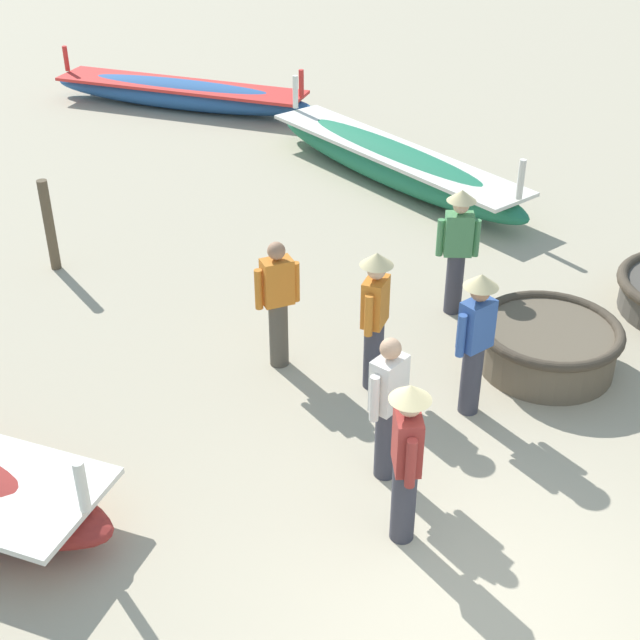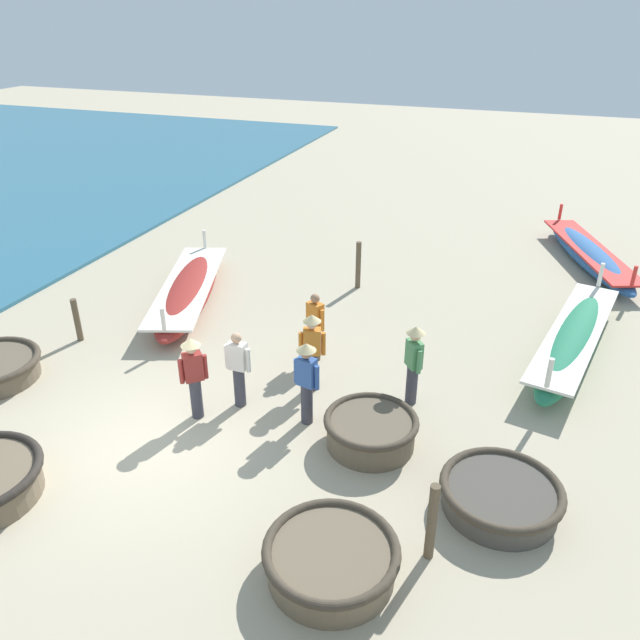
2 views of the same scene
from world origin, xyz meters
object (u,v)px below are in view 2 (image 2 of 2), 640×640
mooring_post_shoreline (432,522)px  coracle_tilted (331,559)px  fisherman_by_coracle (238,368)px  fisherman_crouching (312,347)px  fisherman_standing_left (194,373)px  mooring_post_mid_beach (358,265)px  coracle_front_right (501,495)px  coracle_far_left (371,430)px  long_boat_red_hull (189,290)px  mooring_post_inland (77,320)px  fisherman_with_hat (307,378)px  long_boat_ochre_hull (574,339)px  fisherman_hauling (315,325)px  long_boat_blue_hull (589,255)px  fisherman_standing_right (414,360)px

mooring_post_shoreline → coracle_tilted: bearing=-147.0°
fisherman_by_coracle → fisherman_crouching: (1.11, 0.99, 0.12)m
fisherman_standing_left → mooring_post_mid_beach: 6.78m
coracle_front_right → coracle_far_left: (-2.29, 0.82, 0.05)m
mooring_post_shoreline → coracle_far_left: bearing=124.4°
long_boat_red_hull → mooring_post_inland: size_ratio=5.46×
fisherman_crouching → mooring_post_mid_beach: 5.12m
fisherman_crouching → fisherman_with_hat: bearing=-74.7°
long_boat_ochre_hull → fisherman_crouching: 5.94m
coracle_tilted → mooring_post_shoreline: size_ratio=1.46×
coracle_front_right → coracle_tilted: 2.89m
fisherman_hauling → fisherman_with_hat: bearing=-73.7°
coracle_tilted → mooring_post_shoreline: bearing=33.0°
fisherman_crouching → mooring_post_shoreline: fisherman_crouching is taller
coracle_far_left → mooring_post_mid_beach: mooring_post_mid_beach is taller
coracle_far_left → mooring_post_shoreline: mooring_post_shoreline is taller
fisherman_by_coracle → fisherman_with_hat: size_ratio=0.94×
fisherman_hauling → fisherman_with_hat: (0.64, -2.17, 0.12)m
fisherman_with_hat → mooring_post_inland: 6.16m
coracle_front_right → mooring_post_shoreline: bearing=-123.1°
long_boat_red_hull → mooring_post_inland: (-1.29, -2.69, 0.21)m
fisherman_crouching → mooring_post_inland: bearing=179.2°
long_boat_blue_hull → fisherman_standing_right: size_ratio=3.43×
long_boat_ochre_hull → fisherman_hauling: fisherman_hauling is taller
long_boat_ochre_hull → fisherman_standing_left: size_ratio=3.52×
fisherman_standing_right → fisherman_standing_left: bearing=-153.7°
coracle_far_left → mooring_post_shoreline: size_ratio=1.29×
long_boat_blue_hull → mooring_post_mid_beach: bearing=-146.7°
fisherman_crouching → fisherman_hauling: bearing=107.3°
long_boat_red_hull → fisherman_crouching: fisherman_crouching is taller
mooring_post_inland → coracle_far_left: bearing=-10.8°
coracle_tilted → long_boat_ochre_hull: 8.09m
long_boat_ochre_hull → mooring_post_mid_beach: bearing=161.9°
fisherman_by_coracle → fisherman_standing_left: (-0.58, -0.62, 0.12)m
long_boat_blue_hull → fisherman_standing_left: bearing=-123.7°
mooring_post_mid_beach → long_boat_ochre_hull: bearing=-18.1°
fisherman_with_hat → coracle_tilted: bearing=-63.7°
long_boat_red_hull → long_boat_ochre_hull: long_boat_ochre_hull is taller
coracle_front_right → long_boat_red_hull: size_ratio=0.33×
coracle_far_left → fisherman_crouching: 2.15m
fisherman_with_hat → mooring_post_inland: fisherman_with_hat is taller
coracle_tilted → long_boat_red_hull: 9.39m
coracle_far_left → fisherman_with_hat: (-1.29, 0.24, 0.64)m
fisherman_by_coracle → fisherman_crouching: 1.50m
long_boat_blue_hull → fisherman_hauling: size_ratio=3.65×
fisherman_hauling → mooring_post_inland: bearing=-169.3°
fisherman_by_coracle → fisherman_with_hat: fisherman_with_hat is taller
long_boat_red_hull → mooring_post_mid_beach: bearing=30.8°
coracle_far_left → long_boat_red_hull: (-6.03, 4.08, -0.01)m
long_boat_red_hull → mooring_post_shoreline: bearing=-39.7°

